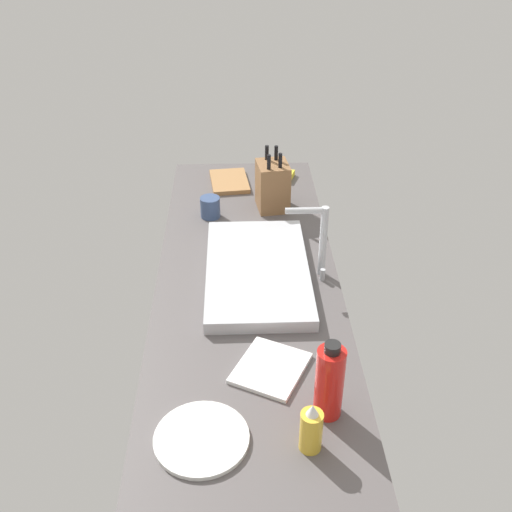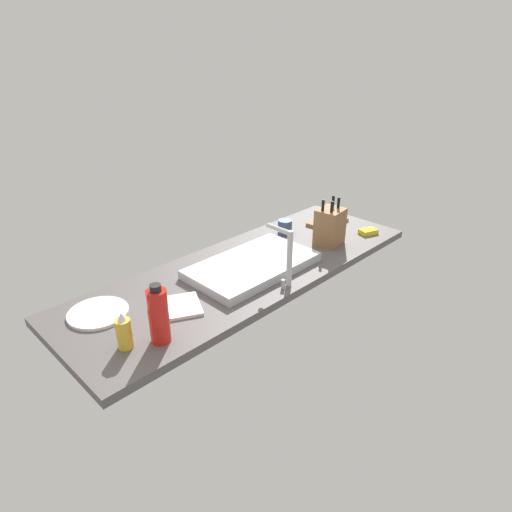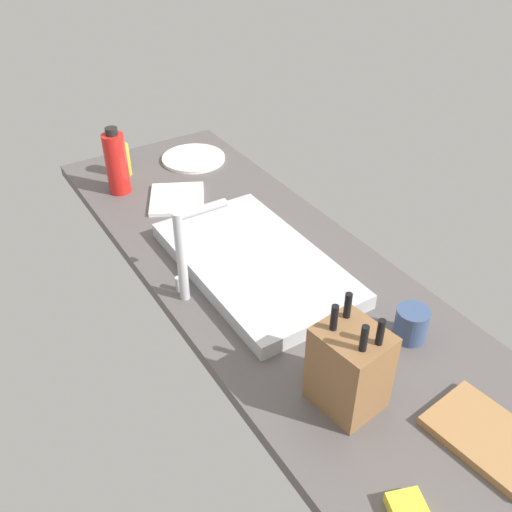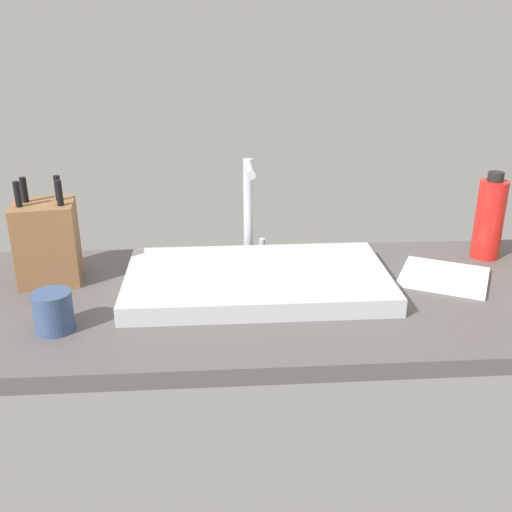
{
  "view_description": "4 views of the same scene",
  "coord_description": "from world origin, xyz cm",
  "views": [
    {
      "loc": [
        160.75,
        -3.17,
        115.58
      ],
      "look_at": [
        1.73,
        2.69,
        11.99
      ],
      "focal_mm": 42.36,
      "sensor_mm": 36.0,
      "label": 1
    },
    {
      "loc": [
        122.56,
        126.3,
        95.11
      ],
      "look_at": [
        0.19,
        4.94,
        10.59
      ],
      "focal_mm": 30.77,
      "sensor_mm": 36.0,
      "label": 2
    },
    {
      "loc": [
        -99.28,
        65.63,
        93.86
      ],
      "look_at": [
        -1.42,
        4.1,
        9.44
      ],
      "focal_mm": 39.47,
      "sensor_mm": 36.0,
      "label": 3
    },
    {
      "loc": [
        -8.05,
        -116.11,
        59.41
      ],
      "look_at": [
        0.12,
        -1.22,
        12.99
      ],
      "focal_mm": 41.6,
      "sensor_mm": 36.0,
      "label": 4
    }
  ],
  "objects": [
    {
      "name": "countertop_slab",
      "position": [
        0.0,
        0.0,
        1.75
      ],
      "size": [
        174.11,
        58.6,
        3.5
      ],
      "primitive_type": "cube",
      "color": "#514C4C",
      "rests_on": "ground"
    },
    {
      "name": "sink_basin",
      "position": [
        0.63,
        3.2,
        5.51
      ],
      "size": [
        57.46,
        32.69,
        4.03
      ],
      "primitive_type": "cube",
      "color": "#B7BABF",
      "rests_on": "countertop_slab"
    },
    {
      "name": "faucet",
      "position": [
        0.16,
        22.41,
        17.98
      ],
      "size": [
        5.5,
        13.47,
        24.5
      ],
      "color": "#B7BABF",
      "rests_on": "countertop_slab"
    },
    {
      "name": "knife_block",
      "position": [
        -45.8,
        10.79,
        12.85
      ],
      "size": [
        14.47,
        13.06,
        23.87
      ],
      "rotation": [
        0.0,
        0.0,
        0.13
      ],
      "color": "brown",
      "rests_on": "countertop_slab"
    },
    {
      "name": "cutting_board",
      "position": [
        -67.48,
        -5.88,
        4.4
      ],
      "size": [
        22.97,
        17.15,
        1.8
      ],
      "primitive_type": "cube",
      "rotation": [
        0.0,
        0.0,
        0.11
      ],
      "color": "#9E7042",
      "rests_on": "countertop_slab"
    },
    {
      "name": "soap_bottle",
      "position": [
        69.34,
        12.55,
        9.36
      ],
      "size": [
        5.25,
        5.25,
        13.52
      ],
      "color": "gold",
      "rests_on": "countertop_slab"
    },
    {
      "name": "water_bottle",
      "position": [
        59.01,
        17.83,
        13.63
      ],
      "size": [
        6.89,
        6.89,
        21.74
      ],
      "color": "red",
      "rests_on": "countertop_slab"
    },
    {
      "name": "dinner_plate",
      "position": [
        66.52,
        -12.32,
        4.1
      ],
      "size": [
        22.3,
        22.3,
        1.2
      ],
      "primitive_type": "cylinder",
      "color": "white",
      "rests_on": "countertop_slab"
    },
    {
      "name": "dish_towel",
      "position": [
        43.91,
        4.95,
        4.1
      ],
      "size": [
        24.4,
        23.41,
        1.2
      ],
      "primitive_type": "cube",
      "rotation": [
        0.0,
        0.0,
        -0.47
      ],
      "color": "white",
      "rests_on": "countertop_slab"
    },
    {
      "name": "coffee_mug",
      "position": [
        -39.44,
        -13.0,
        7.45
      ],
      "size": [
        7.43,
        7.43,
        7.91
      ],
      "primitive_type": "cylinder",
      "color": "#384C75",
      "rests_on": "countertop_slab"
    }
  ]
}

